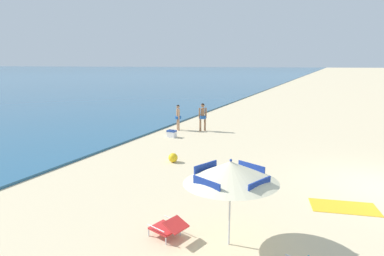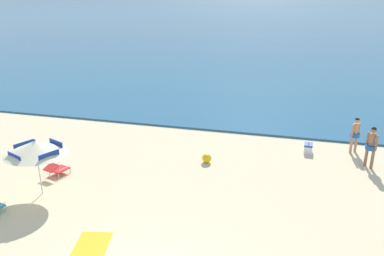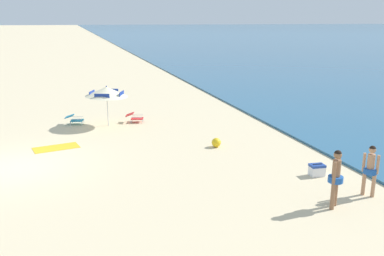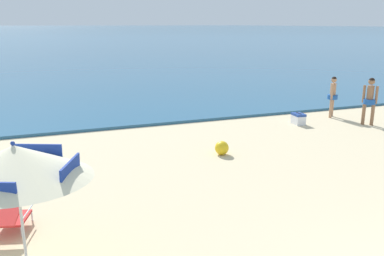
% 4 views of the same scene
% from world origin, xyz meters
% --- Properties ---
extents(ocean_water, '(800.00, 800.00, 0.10)m').
position_xyz_m(ocean_water, '(0.00, 411.45, 0.05)').
color(ocean_water, '#285B7F').
rests_on(ocean_water, ground).
extents(beach_umbrella_striped_main, '(2.89, 2.90, 2.01)m').
position_xyz_m(beach_umbrella_striped_main, '(-5.24, 3.73, 1.71)').
color(beach_umbrella_striped_main, silver).
rests_on(beach_umbrella_striped_main, ground).
extents(lounge_chair_beside_umbrella, '(0.75, 0.98, 0.51)m').
position_xyz_m(lounge_chair_beside_umbrella, '(-5.55, 5.10, 0.28)').
color(lounge_chair_beside_umbrella, red).
rests_on(lounge_chair_beside_umbrella, ground).
extents(person_standing_near_shore, '(0.39, 0.39, 1.57)m').
position_xyz_m(person_standing_near_shore, '(5.58, 10.41, 0.91)').
color(person_standing_near_shore, tan).
rests_on(person_standing_near_shore, ground).
extents(person_standing_beside, '(0.41, 0.41, 1.69)m').
position_xyz_m(person_standing_beside, '(5.97, 8.94, 0.98)').
color(person_standing_beside, '#8C6042').
rests_on(person_standing_beside, ground).
extents(cooler_box, '(0.38, 0.52, 0.43)m').
position_xyz_m(cooler_box, '(3.70, 9.87, 0.20)').
color(cooler_box, white).
rests_on(cooler_box, ground).
extents(beach_ball, '(0.39, 0.39, 0.39)m').
position_xyz_m(beach_ball, '(-0.33, 7.70, 0.19)').
color(beach_ball, yellow).
rests_on(beach_ball, ground).
extents(beach_towel, '(1.26, 1.95, 0.01)m').
position_xyz_m(beach_towel, '(-2.09, 1.31, 0.01)').
color(beach_towel, gold).
rests_on(beach_towel, ground).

